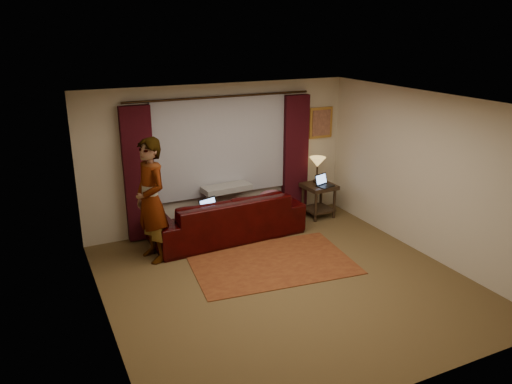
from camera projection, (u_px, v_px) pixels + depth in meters
floor at (285, 282)px, 7.27m from camera, size 5.00×5.00×0.01m
ceiling at (289, 102)px, 6.44m from camera, size 5.00×5.00×0.02m
wall_back at (220, 156)px, 8.99m from camera, size 5.00×0.02×2.60m
wall_front at (415, 275)px, 4.71m from camera, size 5.00×0.02×2.60m
wall_left at (100, 227)px, 5.83m from camera, size 0.02×5.00×2.60m
wall_right at (426, 175)px, 7.87m from camera, size 0.02×5.00×2.60m
sheer_curtain at (221, 146)px, 8.88m from camera, size 2.50×0.05×1.80m
drape_left at (139, 174)px, 8.32m from camera, size 0.50×0.14×2.30m
drape_right at (295, 155)px, 9.55m from camera, size 0.50×0.14×2.30m
curtain_rod at (221, 97)px, 8.56m from camera, size 0.04×0.04×3.40m
picture_frame at (321, 123)px, 9.68m from camera, size 0.50×0.04×0.60m
sofa at (226, 208)px, 8.65m from camera, size 2.68×1.25×1.06m
throw_blanket at (226, 173)px, 8.81m from camera, size 0.90×0.41×0.10m
clothing_pile at (271, 197)px, 8.91m from camera, size 0.54×0.45×0.21m
laptop_sofa at (213, 207)px, 8.32m from camera, size 0.45×0.47×0.26m
area_rug at (272, 262)px, 7.84m from camera, size 2.64×1.91×0.01m
end_table at (318, 200)px, 9.65m from camera, size 0.60×0.60×0.65m
tiffany_lamp at (317, 170)px, 9.61m from camera, size 0.39×0.39×0.50m
laptop_table at (326, 181)px, 9.40m from camera, size 0.40×0.41×0.22m
person at (151, 201)px, 7.67m from camera, size 0.69×0.69×1.97m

